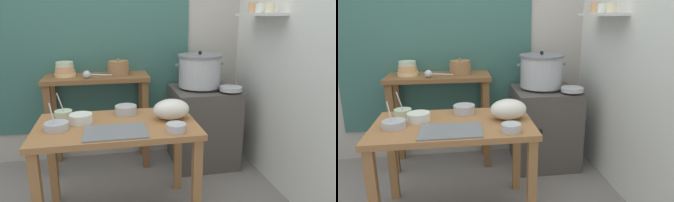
% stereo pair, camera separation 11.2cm
% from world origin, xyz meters
% --- Properties ---
extents(wall_back, '(4.40, 0.12, 2.60)m').
position_xyz_m(wall_back, '(0.08, 1.10, 1.30)').
color(wall_back, '#B2ADA3').
rests_on(wall_back, ground).
extents(wall_right, '(0.30, 3.20, 2.60)m').
position_xyz_m(wall_right, '(1.40, 0.20, 1.30)').
color(wall_right, silver).
rests_on(wall_right, ground).
extents(prep_table, '(1.10, 0.66, 0.72)m').
position_xyz_m(prep_table, '(0.01, -0.04, 0.61)').
color(prep_table, '#9E6B3D').
rests_on(prep_table, ground).
extents(back_shelf_table, '(0.96, 0.40, 0.90)m').
position_xyz_m(back_shelf_table, '(-0.13, 0.83, 0.68)').
color(back_shelf_table, brown).
rests_on(back_shelf_table, ground).
extents(stove_block, '(0.60, 0.61, 0.78)m').
position_xyz_m(stove_block, '(0.87, 0.70, 0.38)').
color(stove_block, '#4C4742').
rests_on(stove_block, ground).
extents(steamer_pot, '(0.47, 0.42, 0.34)m').
position_xyz_m(steamer_pot, '(0.83, 0.72, 0.94)').
color(steamer_pot, '#B7BABF').
rests_on(steamer_pot, stove_block).
extents(clay_pot, '(0.20, 0.20, 0.16)m').
position_xyz_m(clay_pot, '(0.07, 0.83, 0.97)').
color(clay_pot, olive).
rests_on(clay_pot, back_shelf_table).
extents(bowl_stack_enamel, '(0.19, 0.19, 0.13)m').
position_xyz_m(bowl_stack_enamel, '(-0.41, 0.85, 0.96)').
color(bowl_stack_enamel, '#E5C684').
rests_on(bowl_stack_enamel, back_shelf_table).
extents(ladle, '(0.26, 0.11, 0.07)m').
position_xyz_m(ladle, '(-0.20, 0.71, 0.94)').
color(ladle, '#B7BABF').
rests_on(ladle, back_shelf_table).
extents(serving_tray, '(0.40, 0.28, 0.01)m').
position_xyz_m(serving_tray, '(0.00, -0.21, 0.72)').
color(serving_tray, slate).
rests_on(serving_tray, prep_table).
extents(plastic_bag, '(0.26, 0.20, 0.15)m').
position_xyz_m(plastic_bag, '(0.40, -0.02, 0.79)').
color(plastic_bag, silver).
rests_on(plastic_bag, prep_table).
extents(wide_pan, '(0.20, 0.20, 0.04)m').
position_xyz_m(wide_pan, '(1.07, 0.49, 0.80)').
color(wide_pan, '#B7BABF').
rests_on(wide_pan, stove_block).
extents(prep_bowl_0, '(0.16, 0.16, 0.06)m').
position_xyz_m(prep_bowl_0, '(-0.23, 0.02, 0.75)').
color(prep_bowl_0, silver).
rests_on(prep_bowl_0, prep_table).
extents(prep_bowl_1, '(0.16, 0.16, 0.06)m').
position_xyz_m(prep_bowl_1, '(0.09, 0.17, 0.75)').
color(prep_bowl_1, '#B7BABF').
rests_on(prep_bowl_1, prep_table).
extents(prep_bowl_2, '(0.13, 0.13, 0.05)m').
position_xyz_m(prep_bowl_2, '(0.38, -0.26, 0.75)').
color(prep_bowl_2, '#B7BABF').
rests_on(prep_bowl_2, prep_table).
extents(prep_bowl_3, '(0.16, 0.16, 0.18)m').
position_xyz_m(prep_bowl_3, '(-0.37, -0.08, 0.75)').
color(prep_bowl_3, '#B7BABF').
rests_on(prep_bowl_3, prep_table).
extents(prep_bowl_4, '(0.13, 0.13, 0.18)m').
position_xyz_m(prep_bowl_4, '(-0.36, 0.19, 0.75)').
color(prep_bowl_4, '#B7D1AD').
rests_on(prep_bowl_4, prep_table).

